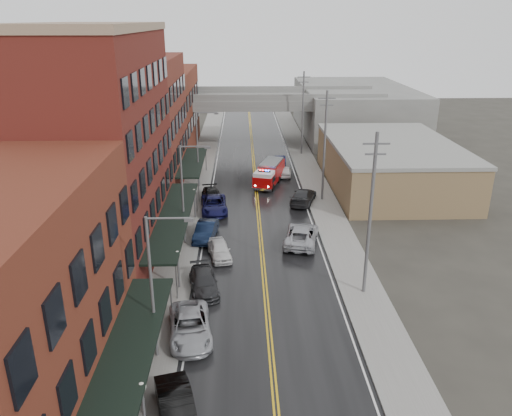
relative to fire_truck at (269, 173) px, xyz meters
name	(u,v)px	position (x,y,z in m)	size (l,w,h in m)	color
road	(259,218)	(-1.65, -10.98, -1.40)	(11.00, 160.00, 0.02)	black
sidewalk_left	(186,218)	(-8.95, -10.98, -1.34)	(3.00, 160.00, 0.15)	slate
sidewalk_right	(330,216)	(5.65, -10.98, -1.34)	(3.00, 160.00, 0.15)	slate
curb_left	(203,218)	(-7.30, -10.98, -1.34)	(0.30, 160.00, 0.15)	gray
curb_right	(314,217)	(4.00, -10.98, -1.34)	(0.30, 160.00, 0.15)	gray
brick_building_b	(98,149)	(-14.95, -17.98, 7.59)	(9.00, 20.00, 18.00)	#5A1B18
brick_building_c	(140,124)	(-14.95, -0.48, 6.09)	(9.00, 15.00, 15.00)	maroon
brick_building_far	(163,111)	(-14.95, 17.02, 4.59)	(9.00, 20.00, 12.00)	maroon
tan_building	(390,166)	(14.35, -0.98, 1.09)	(14.00, 22.00, 5.00)	olive
right_far_block	(354,110)	(16.35, 29.02, 2.59)	(18.00, 30.00, 8.00)	slate
awning_0	(127,358)	(-9.14, -36.98, 1.58)	(2.60, 16.00, 3.09)	black
awning_1	(174,217)	(-9.14, -17.98, 1.58)	(2.60, 18.00, 3.09)	black
awning_2	(193,162)	(-9.14, -0.48, 1.57)	(2.60, 13.00, 3.09)	black
globe_lamp_0	(143,397)	(-8.05, -38.98, 0.90)	(0.44, 0.44, 3.12)	#59595B
globe_lamp_1	(178,261)	(-8.05, -24.98, 0.90)	(0.44, 0.44, 3.12)	#59595B
globe_lamp_2	(194,197)	(-8.05, -10.98, 0.90)	(0.44, 0.44, 3.12)	#59595B
street_lamp_0	(155,280)	(-8.20, -32.98, 3.78)	(2.64, 0.22, 9.00)	#59595B
street_lamp_1	(185,189)	(-8.20, -16.98, 3.78)	(2.64, 0.22, 9.00)	#59595B
street_lamp_2	(199,145)	(-8.20, -0.98, 3.78)	(2.64, 0.22, 9.00)	#59595B
utility_pole_0	(370,213)	(5.55, -25.98, 4.90)	(1.80, 0.24, 12.00)	#59595B
utility_pole_1	(325,145)	(5.55, -5.98, 4.90)	(1.80, 0.24, 12.00)	#59595B
utility_pole_2	(303,112)	(5.55, 14.02, 4.90)	(1.80, 0.24, 12.00)	#59595B
overpass	(252,106)	(-1.65, 21.02, 4.58)	(40.00, 10.00, 7.50)	slate
fire_truck	(269,173)	(0.00, 0.00, 0.00)	(4.44, 7.48, 2.60)	#A40708
parked_car_left_1	(177,409)	(-6.65, -38.16, -0.61)	(1.69, 4.84, 1.60)	black
parked_car_left_2	(190,326)	(-6.65, -31.02, -0.64)	(2.56, 5.56, 1.54)	#A1A3A9
parked_car_left_3	(204,282)	(-6.18, -25.28, -0.72)	(1.95, 4.79, 1.39)	#27282A
parked_car_left_4	(220,250)	(-5.25, -19.78, -0.71)	(1.66, 4.14, 1.41)	silver
parked_car_left_5	(206,231)	(-6.65, -15.93, -0.64)	(1.63, 4.67, 1.54)	black
parked_car_left_6	(214,205)	(-6.23, -9.15, -0.62)	(2.62, 5.68, 1.58)	#111242
parked_car_left_7	(212,196)	(-6.65, -6.18, -0.71)	(1.96, 4.82, 1.40)	black
parked_car_right_0	(301,235)	(1.95, -17.18, -0.59)	(2.73, 5.93, 1.65)	#A9AAB1
parked_car_right_1	(303,196)	(3.35, -6.78, -0.63)	(2.19, 5.39, 1.56)	#262628
parked_car_right_2	(285,171)	(2.20, 3.22, -0.75)	(1.56, 3.88, 1.32)	silver
parked_car_right_3	(280,160)	(1.95, 8.61, -0.74)	(1.42, 4.07, 1.34)	black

